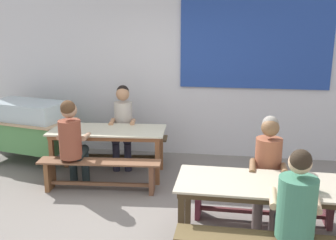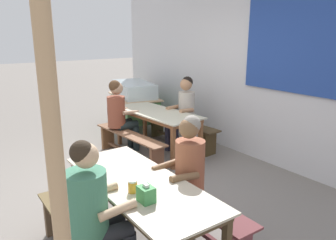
{
  "view_description": "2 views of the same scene",
  "coord_description": "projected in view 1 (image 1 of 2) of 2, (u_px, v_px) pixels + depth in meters",
  "views": [
    {
      "loc": [
        0.81,
        -4.14,
        2.3
      ],
      "look_at": [
        0.08,
        0.63,
        1.05
      ],
      "focal_mm": 41.83,
      "sensor_mm": 36.0,
      "label": 1
    },
    {
      "loc": [
        3.68,
        -1.82,
        2.05
      ],
      "look_at": [
        -0.01,
        0.81,
        0.83
      ],
      "focal_mm": 35.45,
      "sensor_mm": 36.0,
      "label": 2
    }
  ],
  "objects": [
    {
      "name": "food_cart",
      "position": [
        28.0,
        126.0,
        6.4
      ],
      "size": [
        1.85,
        1.12,
        1.01
      ],
      "color": "#52904F",
      "rests_on": "ground_plane"
    },
    {
      "name": "condiment_jar",
      "position": [
        287.0,
        185.0,
        3.7
      ],
      "size": [
        0.08,
        0.08,
        0.11
      ],
      "color": "orange",
      "rests_on": "dining_table_near"
    },
    {
      "name": "dining_table_far",
      "position": [
        108.0,
        134.0,
        5.79
      ],
      "size": [
        1.73,
        0.84,
        0.72
      ],
      "color": "beige",
      "rests_on": "ground_plane"
    },
    {
      "name": "person_near_front",
      "position": [
        295.0,
        208.0,
        3.37
      ],
      "size": [
        0.46,
        0.54,
        1.27
      ],
      "color": "#26292F",
      "rests_on": "ground_plane"
    },
    {
      "name": "backdrop_wall",
      "position": [
        182.0,
        63.0,
        6.58
      ],
      "size": [
        7.5,
        0.23,
        3.02
      ],
      "color": "silver",
      "rests_on": "ground_plane"
    },
    {
      "name": "dining_table_near",
      "position": [
        269.0,
        189.0,
        3.9
      ],
      "size": [
        1.84,
        0.74,
        0.72
      ],
      "color": "#C1B49C",
      "rests_on": "ground_plane"
    },
    {
      "name": "bench_far_front",
      "position": [
        100.0,
        171.0,
        5.33
      ],
      "size": [
        1.68,
        0.4,
        0.44
      ],
      "color": "brown",
      "rests_on": "ground_plane"
    },
    {
      "name": "tissue_box",
      "position": [
        310.0,
        185.0,
        3.68
      ],
      "size": [
        0.14,
        0.11,
        0.15
      ],
      "color": "#3A8546",
      "rests_on": "dining_table_near"
    },
    {
      "name": "bench_far_back",
      "position": [
        116.0,
        145.0,
        6.42
      ],
      "size": [
        1.69,
        0.44,
        0.44
      ],
      "color": "#463620",
      "rests_on": "ground_plane"
    },
    {
      "name": "bench_near_back",
      "position": [
        262.0,
        198.0,
        4.53
      ],
      "size": [
        1.73,
        0.32,
        0.44
      ],
      "color": "brown",
      "rests_on": "ground_plane"
    },
    {
      "name": "person_left_back_turned",
      "position": [
        72.0,
        139.0,
        5.31
      ],
      "size": [
        0.43,
        0.54,
        1.27
      ],
      "color": "#1E2A2B",
      "rests_on": "ground_plane"
    },
    {
      "name": "ground_plane",
      "position": [
        153.0,
        218.0,
        4.65
      ],
      "size": [
        40.0,
        40.0,
        0.0
      ],
      "primitive_type": "plane",
      "color": "slate"
    },
    {
      "name": "person_center_facing",
      "position": [
        123.0,
        121.0,
        6.23
      ],
      "size": [
        0.44,
        0.59,
        1.29
      ],
      "color": "#21202E",
      "rests_on": "ground_plane"
    },
    {
      "name": "person_right_near_table",
      "position": [
        268.0,
        167.0,
        4.35
      ],
      "size": [
        0.43,
        0.56,
        1.27
      ],
      "color": "#6A5957",
      "rests_on": "ground_plane"
    }
  ]
}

